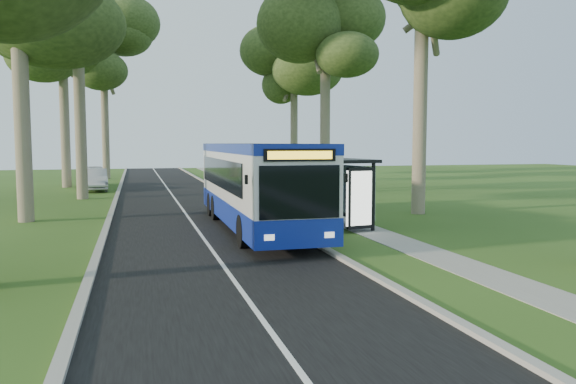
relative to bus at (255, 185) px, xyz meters
name	(u,v)px	position (x,y,z in m)	size (l,w,h in m)	color
ground	(308,241)	(1.20, -3.26, -1.77)	(120.00, 120.00, 0.00)	#2B4917
road	(184,211)	(-2.30, 6.74, -1.76)	(7.00, 100.00, 0.02)	black
kerb_east	(251,208)	(1.20, 6.74, -1.71)	(0.25, 100.00, 0.12)	#9E9B93
kerb_west	(111,212)	(-5.80, 6.74, -1.71)	(0.25, 100.00, 0.12)	#9E9B93
centre_line	(184,211)	(-2.30, 6.74, -1.75)	(0.12, 100.00, 0.01)	white
footpath	(306,207)	(4.20, 6.74, -1.76)	(1.50, 100.00, 0.02)	gray
bus	(255,185)	(0.00, 0.00, 0.00)	(2.80, 12.94, 3.42)	silver
bus_stop_sign	(320,195)	(1.50, -3.60, -0.12)	(0.09, 0.37, 2.66)	gray
bus_shelter	(349,180)	(3.62, -0.92, 0.21)	(2.23, 3.49, 2.81)	black
litter_bin	(287,206)	(2.28, 3.58, -1.28)	(0.55, 0.55, 0.97)	black
car_white	(93,176)	(-7.88, 25.31, -0.92)	(2.01, 4.99, 1.70)	white
car_silver	(95,180)	(-7.48, 20.92, -0.98)	(1.68, 4.83, 1.59)	#B3B6BC
tree_west_c	(77,12)	(-7.80, 14.74, 9.50)	(5.20, 5.20, 15.22)	#7A6B56
tree_west_d	(62,27)	(-9.80, 24.74, 10.46)	(5.20, 5.20, 16.54)	#7A6B56
tree_west_e	(103,56)	(-7.30, 34.74, 9.89)	(5.20, 5.20, 15.75)	#7A6B56
tree_east_c	(326,22)	(8.00, 14.74, 9.83)	(5.20, 5.20, 15.67)	#7A6B56
tree_east_d	(294,66)	(9.20, 26.74, 8.53)	(5.20, 5.20, 13.89)	#7A6B56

